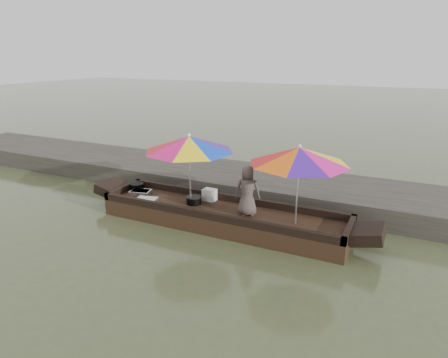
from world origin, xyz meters
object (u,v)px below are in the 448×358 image
at_px(tray_scallop, 146,200).
at_px(umbrella_stern, 297,185).
at_px(boat_hull, 222,218).
at_px(tray_crayfish, 141,192).
at_px(supply_bag, 209,195).
at_px(cooking_pot, 137,187).
at_px(umbrella_bow, 190,170).
at_px(charcoal_grill, 194,200).
at_px(vendor, 248,190).

relative_size(tray_scallop, umbrella_stern, 0.25).
relative_size(boat_hull, tray_crayfish, 11.40).
bearing_deg(supply_bag, cooking_pot, -175.31).
bearing_deg(tray_crayfish, cooking_pot, 142.48).
relative_size(tray_scallop, umbrella_bow, 0.24).
bearing_deg(cooking_pot, tray_crayfish, -37.52).
bearing_deg(cooking_pot, supply_bag, 4.69).
bearing_deg(tray_scallop, charcoal_grill, 17.02).
height_order(tray_scallop, supply_bag, supply_bag).
relative_size(boat_hull, umbrella_stern, 2.81).
bearing_deg(supply_bag, umbrella_bow, -122.61).
bearing_deg(tray_scallop, supply_bag, 27.65).
bearing_deg(charcoal_grill, boat_hull, -4.90).
bearing_deg(boat_hull, vendor, -0.88).
height_order(tray_crayfish, umbrella_stern, umbrella_stern).
distance_m(supply_bag, umbrella_stern, 2.21).
height_order(tray_crayfish, umbrella_bow, umbrella_bow).
bearing_deg(charcoal_grill, umbrella_bow, -125.30).
height_order(supply_bag, umbrella_stern, umbrella_stern).
distance_m(cooking_pot, umbrella_bow, 1.78).
xyz_separation_m(cooking_pot, umbrella_bow, (1.62, -0.24, 0.69)).
xyz_separation_m(tray_crayfish, vendor, (2.70, -0.06, 0.48)).
xyz_separation_m(boat_hull, vendor, (0.57, -0.01, 0.70)).
xyz_separation_m(vendor, umbrella_stern, (1.00, 0.01, 0.25)).
distance_m(cooking_pot, vendor, 2.99).
relative_size(supply_bag, umbrella_stern, 0.15).
xyz_separation_m(boat_hull, tray_scallop, (-1.74, -0.25, 0.21)).
bearing_deg(umbrella_bow, charcoal_grill, 54.70).
distance_m(cooking_pot, supply_bag, 1.88).
bearing_deg(charcoal_grill, cooking_pot, 173.84).
xyz_separation_m(umbrella_bow, umbrella_stern, (2.33, 0.00, 0.00)).
distance_m(tray_scallop, umbrella_bow, 1.26).
height_order(boat_hull, umbrella_stern, umbrella_stern).
distance_m(cooking_pot, charcoal_grill, 1.68).
bearing_deg(supply_bag, vendor, -20.60).
xyz_separation_m(charcoal_grill, supply_bag, (0.21, 0.33, 0.05)).
xyz_separation_m(vendor, umbrella_bow, (-1.33, 0.01, 0.25)).
bearing_deg(charcoal_grill, tray_crayfish, -179.64).
bearing_deg(vendor, tray_scallop, -9.94).
relative_size(tray_scallop, supply_bag, 1.64).
height_order(tray_scallop, vendor, vendor).
bearing_deg(tray_crayfish, boat_hull, -1.40).
bearing_deg(vendor, umbrella_bow, -16.38).
height_order(tray_scallop, charcoal_grill, charcoal_grill).
xyz_separation_m(tray_crayfish, charcoal_grill, (1.42, 0.01, 0.03)).
height_order(charcoal_grill, umbrella_stern, umbrella_stern).
bearing_deg(charcoal_grill, supply_bag, 57.90).
relative_size(tray_crayfish, umbrella_stern, 0.25).
bearing_deg(cooking_pot, boat_hull, -5.79).
height_order(boat_hull, umbrella_bow, umbrella_bow).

